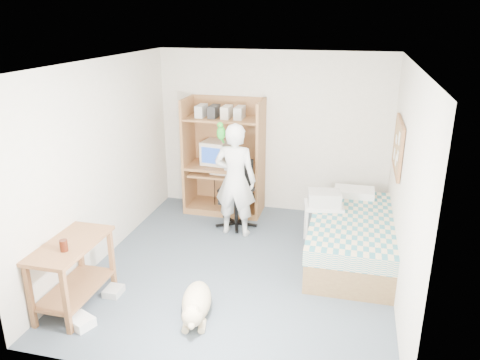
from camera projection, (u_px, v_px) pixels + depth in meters
The scene contains 21 objects.
floor at pixel (242, 268), 5.85m from camera, with size 4.00×4.00×0.00m, color #404C57.
wall_back at pixel (272, 133), 7.26m from camera, with size 3.60×0.02×2.50m, color beige.
wall_right at pixel (404, 186), 5.02m from camera, with size 0.02×4.00×2.50m, color beige.
wall_left at pixel (102, 162), 5.84m from camera, with size 0.02×4.00×2.50m, color beige.
ceiling at pixel (242, 63), 5.01m from camera, with size 3.60×4.00×0.02m, color white.
computer_hutch at pixel (225, 161), 7.32m from camera, with size 1.20×0.63×1.80m.
bed at pixel (351, 237), 6.02m from camera, with size 1.02×2.02×0.66m.
side_desk at pixel (72, 265), 4.93m from camera, with size 0.50×1.00×0.75m.
corkboard at pixel (398, 146), 5.78m from camera, with size 0.04×0.94×0.66m.
office_chair at pixel (237, 202), 6.95m from camera, with size 0.55×0.55×0.98m.
person at pixel (235, 180), 6.51m from camera, with size 0.59×0.39×1.62m, color white.
parrot at pixel (221, 132), 6.34m from camera, with size 0.12×0.21×0.33m.
dog at pixel (196, 303), 4.86m from camera, with size 0.44×0.94×0.36m.
printer_cart at pixel (323, 218), 6.28m from camera, with size 0.56×0.48×0.61m.
printer at pixel (324, 198), 6.18m from camera, with size 0.42×0.32×0.18m, color #B5B5B0.
crt_monitor at pixel (216, 152), 7.31m from camera, with size 0.43×0.45×0.36m.
keyboard at pixel (225, 173), 7.21m from camera, with size 0.45×0.16×0.03m, color beige.
pencil_cup at pixel (247, 164), 7.15m from camera, with size 0.08×0.08×0.12m, color gold.
drink_glass at pixel (64, 246), 4.67m from camera, with size 0.08×0.08×0.12m, color #3B1409.
floor_box_a at pixel (81, 322), 4.73m from camera, with size 0.25×0.20×0.10m, color white.
floor_box_b at pixel (114, 291), 5.28m from camera, with size 0.18×0.22×0.08m, color #AEAEA9.
Camera 1 is at (1.22, -4.99, 2.99)m, focal length 35.00 mm.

